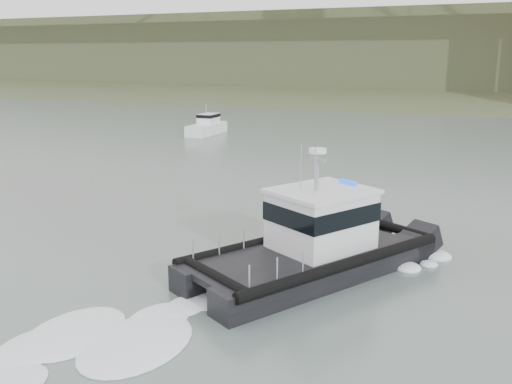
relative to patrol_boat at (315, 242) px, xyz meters
The scene contains 4 objects.
ground 5.40m from the patrol_boat, 114.41° to the right, with size 400.00×400.00×0.00m, color #4F5E58.
headlands 120.89m from the patrol_boat, 91.03° to the left, with size 500.00×105.36×27.12m.
patrol_boat is the anchor object (origin of this frame).
motorboat 42.40m from the patrol_boat, 124.56° to the left, with size 2.37×6.48×3.52m.
Camera 1 is at (8.88, -16.27, 8.72)m, focal length 40.00 mm.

